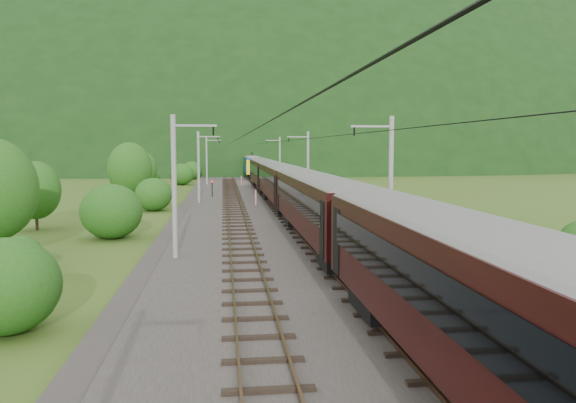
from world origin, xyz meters
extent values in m
plane|color=#3C581B|center=(0.00, 0.00, 0.00)|extent=(600.00, 600.00, 0.00)
cube|color=#38332D|center=(0.00, 10.00, 0.15)|extent=(14.00, 220.00, 0.30)
cube|color=brown|center=(-3.12, 10.00, 0.49)|extent=(0.08, 220.00, 0.15)
cube|color=brown|center=(-1.68, 10.00, 0.49)|extent=(0.08, 220.00, 0.15)
cube|color=black|center=(-2.40, 10.00, 0.36)|extent=(2.40, 220.00, 0.12)
cube|color=brown|center=(1.68, 10.00, 0.49)|extent=(0.08, 220.00, 0.15)
cube|color=brown|center=(3.12, 10.00, 0.49)|extent=(0.08, 220.00, 0.15)
cube|color=black|center=(2.40, 10.00, 0.36)|extent=(2.40, 220.00, 0.12)
cylinder|color=gray|center=(-6.20, 0.00, 4.30)|extent=(0.28, 0.28, 8.00)
cube|color=gray|center=(-5.00, 0.00, 7.70)|extent=(2.40, 0.12, 0.12)
cylinder|color=black|center=(-4.00, 0.00, 7.40)|extent=(0.10, 0.10, 0.50)
cylinder|color=gray|center=(-6.20, 32.00, 4.30)|extent=(0.28, 0.28, 8.00)
cube|color=gray|center=(-5.00, 32.00, 7.70)|extent=(2.40, 0.12, 0.12)
cylinder|color=black|center=(-4.00, 32.00, 7.40)|extent=(0.10, 0.10, 0.50)
cylinder|color=gray|center=(-6.20, 64.00, 4.30)|extent=(0.28, 0.28, 8.00)
cube|color=gray|center=(-5.00, 64.00, 7.70)|extent=(2.40, 0.12, 0.12)
cylinder|color=black|center=(-4.00, 64.00, 7.40)|extent=(0.10, 0.10, 0.50)
cylinder|color=gray|center=(-6.20, 96.00, 4.30)|extent=(0.28, 0.28, 8.00)
cube|color=gray|center=(-5.00, 96.00, 7.70)|extent=(2.40, 0.12, 0.12)
cylinder|color=black|center=(-4.00, 96.00, 7.40)|extent=(0.10, 0.10, 0.50)
cylinder|color=gray|center=(-6.20, 128.00, 4.30)|extent=(0.28, 0.28, 8.00)
cube|color=gray|center=(-5.00, 128.00, 7.70)|extent=(2.40, 0.12, 0.12)
cylinder|color=black|center=(-4.00, 128.00, 7.40)|extent=(0.10, 0.10, 0.50)
cylinder|color=gray|center=(6.20, 0.00, 4.30)|extent=(0.28, 0.28, 8.00)
cube|color=gray|center=(5.00, 0.00, 7.70)|extent=(2.40, 0.12, 0.12)
cylinder|color=black|center=(4.00, 0.00, 7.40)|extent=(0.10, 0.10, 0.50)
cylinder|color=gray|center=(6.20, 32.00, 4.30)|extent=(0.28, 0.28, 8.00)
cube|color=gray|center=(5.00, 32.00, 7.70)|extent=(2.40, 0.12, 0.12)
cylinder|color=black|center=(4.00, 32.00, 7.40)|extent=(0.10, 0.10, 0.50)
cylinder|color=gray|center=(6.20, 64.00, 4.30)|extent=(0.28, 0.28, 8.00)
cube|color=gray|center=(5.00, 64.00, 7.70)|extent=(2.40, 0.12, 0.12)
cylinder|color=black|center=(4.00, 64.00, 7.40)|extent=(0.10, 0.10, 0.50)
cylinder|color=gray|center=(6.20, 96.00, 4.30)|extent=(0.28, 0.28, 8.00)
cube|color=gray|center=(5.00, 96.00, 7.70)|extent=(2.40, 0.12, 0.12)
cylinder|color=black|center=(4.00, 96.00, 7.40)|extent=(0.10, 0.10, 0.50)
cylinder|color=gray|center=(6.20, 128.00, 4.30)|extent=(0.28, 0.28, 8.00)
cube|color=gray|center=(5.00, 128.00, 7.70)|extent=(2.40, 0.12, 0.12)
cylinder|color=black|center=(4.00, 128.00, 7.40)|extent=(0.10, 0.10, 0.50)
cylinder|color=black|center=(-2.40, 10.00, 7.10)|extent=(0.03, 198.00, 0.03)
cylinder|color=black|center=(2.40, 10.00, 7.10)|extent=(0.03, 198.00, 0.03)
ellipsoid|color=#133311|center=(0.00, 260.00, 0.00)|extent=(504.00, 360.00, 244.00)
ellipsoid|color=#133311|center=(-120.00, 300.00, 0.00)|extent=(336.00, 280.00, 132.00)
cube|color=black|center=(2.40, -20.27, 3.01)|extent=(2.95, 22.39, 3.05)
cylinder|color=slate|center=(2.40, -20.27, 4.39)|extent=(2.95, 22.28, 2.95)
cube|color=black|center=(0.90, -20.27, 3.38)|extent=(0.05, 19.70, 1.17)
cube|color=black|center=(3.90, -20.27, 3.38)|extent=(0.05, 19.70, 1.17)
cube|color=black|center=(2.40, -12.44, 1.03)|extent=(2.24, 3.26, 0.92)
cube|color=black|center=(2.40, 3.15, 3.01)|extent=(2.95, 22.39, 3.05)
cylinder|color=slate|center=(2.40, 3.15, 4.39)|extent=(2.95, 22.28, 2.95)
cube|color=black|center=(0.90, 3.15, 3.38)|extent=(0.05, 19.70, 1.17)
cube|color=black|center=(3.90, 3.15, 3.38)|extent=(0.05, 19.70, 1.17)
cube|color=black|center=(2.40, -4.69, 1.03)|extent=(2.24, 3.26, 0.92)
cube|color=black|center=(2.40, 10.98, 1.03)|extent=(2.24, 3.26, 0.92)
cube|color=black|center=(2.40, 26.56, 3.01)|extent=(2.95, 22.39, 3.05)
cylinder|color=slate|center=(2.40, 26.56, 4.39)|extent=(2.95, 22.28, 2.95)
cube|color=black|center=(0.90, 26.56, 3.38)|extent=(0.05, 19.70, 1.17)
cube|color=black|center=(3.90, 26.56, 3.38)|extent=(0.05, 19.70, 1.17)
cube|color=black|center=(2.40, 18.73, 1.03)|extent=(2.24, 3.26, 0.92)
cube|color=black|center=(2.40, 34.40, 1.03)|extent=(2.24, 3.26, 0.92)
cube|color=black|center=(2.40, 49.98, 3.01)|extent=(2.95, 22.39, 3.05)
cylinder|color=slate|center=(2.40, 49.98, 4.39)|extent=(2.95, 22.28, 2.95)
cube|color=black|center=(0.90, 49.98, 3.38)|extent=(0.05, 19.70, 1.17)
cube|color=black|center=(3.90, 49.98, 3.38)|extent=(0.05, 19.70, 1.17)
cube|color=black|center=(2.40, 42.14, 1.03)|extent=(2.24, 3.26, 0.92)
cube|color=black|center=(2.40, 57.81, 1.03)|extent=(2.24, 3.26, 0.92)
cube|color=navy|center=(2.40, 82.55, 3.01)|extent=(2.95, 18.32, 3.05)
cylinder|color=slate|center=(2.40, 82.55, 4.39)|extent=(2.95, 18.23, 2.95)
cube|color=black|center=(0.90, 82.55, 3.38)|extent=(0.05, 16.12, 1.17)
cube|color=black|center=(3.90, 82.55, 3.38)|extent=(0.05, 16.12, 1.17)
cube|color=black|center=(2.40, 76.14, 1.03)|extent=(2.24, 3.26, 0.92)
cube|color=black|center=(2.40, 88.97, 1.03)|extent=(2.24, 3.26, 0.92)
cube|color=yellow|center=(2.40, 91.51, 2.81)|extent=(3.01, 0.50, 2.75)
cube|color=yellow|center=(2.40, 73.60, 2.81)|extent=(3.01, 0.50, 2.75)
cube|color=black|center=(2.40, 85.55, 5.10)|extent=(0.08, 1.60, 0.92)
cylinder|color=red|center=(-0.50, 60.70, 1.06)|extent=(0.16, 0.16, 1.53)
cylinder|color=red|center=(0.01, 28.86, 1.12)|extent=(0.17, 0.17, 1.64)
cylinder|color=black|center=(-4.87, 39.23, 1.23)|extent=(0.13, 0.13, 1.86)
sphere|color=red|center=(-4.87, 39.23, 2.21)|extent=(0.22, 0.22, 0.22)
ellipsoid|color=#254F15|center=(-11.06, -11.56, 1.69)|extent=(3.76, 3.76, 3.38)
ellipsoid|color=#254F15|center=(-13.92, -1.75, 0.99)|extent=(2.20, 2.20, 1.98)
ellipsoid|color=#254F15|center=(-11.41, 9.14, 1.96)|extent=(4.36, 4.36, 3.92)
ellipsoid|color=#254F15|center=(-13.27, 17.27, 0.89)|extent=(1.98, 1.98, 1.78)
ellipsoid|color=#254F15|center=(-10.59, 26.71, 1.70)|extent=(3.78, 3.78, 3.40)
ellipsoid|color=#254F15|center=(-15.32, 35.76, 1.47)|extent=(3.26, 3.26, 2.94)
ellipsoid|color=#254F15|center=(-12.17, 44.47, 1.12)|extent=(2.48, 2.48, 2.23)
ellipsoid|color=#254F15|center=(-15.04, 57.30, 1.65)|extent=(3.67, 3.67, 3.31)
ellipsoid|color=#254F15|center=(-10.62, 67.03, 1.87)|extent=(4.17, 4.17, 3.75)
ellipsoid|color=#254F15|center=(-10.12, 77.12, 0.86)|extent=(1.91, 1.91, 1.71)
ellipsoid|color=#254F15|center=(-9.80, 84.01, 1.84)|extent=(4.10, 4.10, 3.69)
ellipsoid|color=#254F15|center=(-12.11, 94.78, 1.87)|extent=(4.17, 4.17, 3.75)
cylinder|color=black|center=(-18.06, 14.00, 1.48)|extent=(0.24, 0.24, 2.96)
ellipsoid|color=#254F15|center=(-18.06, 14.00, 3.17)|extent=(3.80, 3.80, 4.56)
cylinder|color=black|center=(-13.84, 32.77, 1.92)|extent=(0.24, 0.24, 3.84)
ellipsoid|color=#254F15|center=(-13.84, 32.77, 4.12)|extent=(4.94, 4.94, 5.93)
cylinder|color=black|center=(-14.73, 48.57, 1.62)|extent=(0.24, 0.24, 3.25)
ellipsoid|color=#254F15|center=(-14.73, 48.57, 3.48)|extent=(4.18, 4.18, 5.01)
cylinder|color=black|center=(-17.44, 64.31, 1.66)|extent=(0.24, 0.24, 3.32)
ellipsoid|color=#254F15|center=(-17.44, 64.31, 3.56)|extent=(4.27, 4.27, 5.12)
ellipsoid|color=#254F15|center=(9.84, 23.00, 1.30)|extent=(2.88, 2.88, 2.60)
ellipsoid|color=#254F15|center=(12.13, 47.65, 0.76)|extent=(1.70, 1.70, 1.53)
camera|label=1|loc=(-3.49, -31.65, 6.49)|focal=35.00mm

